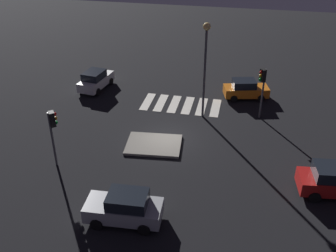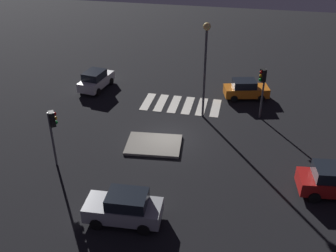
{
  "view_description": "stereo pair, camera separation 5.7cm",
  "coord_description": "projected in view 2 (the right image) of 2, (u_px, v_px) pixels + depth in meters",
  "views": [
    {
      "loc": [
        -4.92,
        23.56,
        14.98
      ],
      "look_at": [
        0.0,
        0.0,
        1.0
      ],
      "focal_mm": 42.14,
      "sensor_mm": 36.0,
      "label": 1
    },
    {
      "loc": [
        -4.97,
        23.55,
        14.98
      ],
      "look_at": [
        0.0,
        0.0,
        1.0
      ],
      "focal_mm": 42.14,
      "sensor_mm": 36.0,
      "label": 2
    }
  ],
  "objects": [
    {
      "name": "car_silver",
      "position": [
        124.0,
        208.0,
        20.69
      ],
      "size": [
        4.19,
        2.11,
        1.79
      ],
      "rotation": [
        0.0,
        0.0,
        0.05
      ],
      "color": "#9EA0A5",
      "rests_on": "ground"
    },
    {
      "name": "crosswalk_near",
      "position": [
        181.0,
        105.0,
        32.87
      ],
      "size": [
        6.45,
        3.2,
        0.02
      ],
      "color": "silver",
      "rests_on": "ground"
    },
    {
      "name": "ground_plane",
      "position": [
        168.0,
        138.0,
        28.34
      ],
      "size": [
        80.0,
        80.0,
        0.0
      ],
      "primitive_type": "plane",
      "color": "black"
    },
    {
      "name": "car_red",
      "position": [
        335.0,
        181.0,
        22.58
      ],
      "size": [
        4.4,
        2.36,
        1.85
      ],
      "rotation": [
        0.0,
        0.0,
        3.25
      ],
      "color": "red",
      "rests_on": "ground"
    },
    {
      "name": "car_white",
      "position": [
        96.0,
        80.0,
        35.27
      ],
      "size": [
        2.3,
        4.11,
        1.72
      ],
      "rotation": [
        0.0,
        0.0,
        -1.72
      ],
      "color": "silver",
      "rests_on": "ground"
    },
    {
      "name": "traffic_island",
      "position": [
        154.0,
        145.0,
        27.42
      ],
      "size": [
        4.0,
        3.15,
        0.18
      ],
      "color": "gray",
      "rests_on": "ground"
    },
    {
      "name": "street_lamp",
      "position": [
        206.0,
        55.0,
        28.6
      ],
      "size": [
        0.56,
        0.56,
        7.45
      ],
      "color": "#47474C",
      "rests_on": "ground"
    },
    {
      "name": "traffic_light_north",
      "position": [
        53.0,
        125.0,
        24.11
      ],
      "size": [
        0.53,
        0.54,
        3.84
      ],
      "rotation": [
        0.0,
        0.0,
        -2.51
      ],
      "color": "#47474C",
      "rests_on": "ground"
    },
    {
      "name": "traffic_light_south",
      "position": [
        263.0,
        82.0,
        29.39
      ],
      "size": [
        0.53,
        0.54,
        4.07
      ],
      "rotation": [
        0.0,
        0.0,
        0.61
      ],
      "color": "#47474C",
      "rests_on": "ground"
    },
    {
      "name": "car_orange",
      "position": [
        246.0,
        89.0,
        33.63
      ],
      "size": [
        4.0,
        2.45,
        1.64
      ],
      "rotation": [
        0.0,
        0.0,
        3.39
      ],
      "color": "orange",
      "rests_on": "ground"
    }
  ]
}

